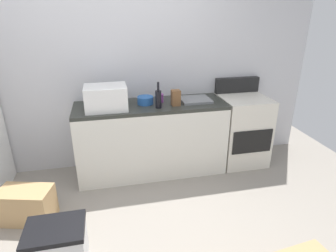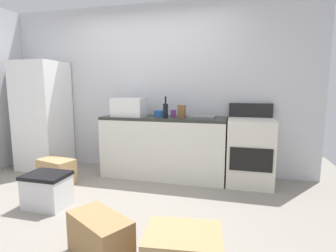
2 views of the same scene
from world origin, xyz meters
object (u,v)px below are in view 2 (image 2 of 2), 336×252
coffee_mug (173,113)px  cardboard_box_medium (57,171)px  refrigerator (43,116)px  mixing_bowl (160,113)px  stove_oven (250,151)px  wine_bottle (166,110)px  knife_block (182,112)px  cardboard_box_large (100,237)px  storage_bin (47,190)px  microwave (129,107)px

coffee_mug → cardboard_box_medium: (-1.48, -0.73, -0.78)m
refrigerator → mixing_bowl: bearing=2.0°
cardboard_box_medium → stove_oven: bearing=14.8°
wine_bottle → knife_block: size_ratio=1.67×
cardboard_box_large → storage_bin: bearing=147.3°
coffee_mug → knife_block: size_ratio=0.56×
stove_oven → cardboard_box_large: stove_oven is taller
refrigerator → storage_bin: bearing=-49.8°
cardboard_box_large → cardboard_box_medium: size_ratio=1.08×
stove_oven → coffee_mug: bearing=177.5°
stove_oven → cardboard_box_medium: stove_oven is taller
microwave → mixing_bowl: (0.45, 0.10, -0.09)m
coffee_mug → cardboard_box_medium: size_ratio=0.20×
stove_oven → microwave: size_ratio=2.39×
mixing_bowl → cardboard_box_medium: size_ratio=0.38×
cardboard_box_large → storage_bin: 1.20m
wine_bottle → coffee_mug: size_ratio=3.00×
wine_bottle → coffee_mug: bearing=73.6°
coffee_mug → mixing_bowl: size_ratio=0.53×
stove_oven → cardboard_box_large: (-1.19, -1.97, -0.30)m
coffee_mug → cardboard_box_large: coffee_mug is taller
wine_bottle → coffee_mug: 0.23m
microwave → wine_bottle: size_ratio=1.53×
refrigerator → cardboard_box_medium: 1.16m
refrigerator → knife_block: 2.34m
stove_oven → wine_bottle: size_ratio=3.67×
microwave → knife_block: 0.80m
wine_bottle → coffee_mug: (0.06, 0.21, -0.06)m
coffee_mug → cardboard_box_medium: 1.83m
storage_bin → knife_block: bearing=43.6°
cardboard_box_large → cardboard_box_medium: cardboard_box_medium is taller
wine_bottle → knife_block: wine_bottle is taller
cardboard_box_medium → storage_bin: bearing=-59.7°
stove_oven → wine_bottle: bearing=-172.1°
refrigerator → wine_bottle: refrigerator is taller
refrigerator → wine_bottle: bearing=-2.9°
wine_bottle → cardboard_box_medium: 1.73m
refrigerator → microwave: refrigerator is taller
refrigerator → cardboard_box_medium: (0.69, -0.62, -0.70)m
knife_block → cardboard_box_large: size_ratio=0.33×
refrigerator → microwave: bearing=-1.0°
knife_block → microwave: bearing=178.1°
knife_block → mixing_bowl: 0.37m
wine_bottle → microwave: bearing=172.2°
coffee_mug → mixing_bowl: coffee_mug is taller
wine_bottle → storage_bin: 1.76m
refrigerator → storage_bin: size_ratio=3.77×
stove_oven → cardboard_box_medium: bearing=-165.2°
stove_oven → wine_bottle: (-1.15, -0.16, 0.54)m
cardboard_box_medium → storage_bin: size_ratio=1.08×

